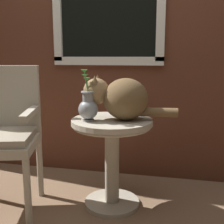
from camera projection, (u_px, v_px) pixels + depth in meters
The scene contains 6 objects.
ground_plane at pixel (86, 220), 1.88m from camera, with size 6.00×6.00×0.00m, color #7F6047.
back_wall at pixel (113, 24), 2.42m from camera, with size 4.00×0.07×2.60m.
wicker_side_table at pixel (112, 145), 2.00m from camera, with size 0.55×0.55×0.63m.
wicker_chair at pixel (1, 129), 1.96m from camera, with size 0.59×0.57×0.98m.
cat at pixel (121, 98), 1.93m from camera, with size 0.63×0.30×0.30m.
pewter_vase_with_ivy at pixel (88, 106), 1.89m from camera, with size 0.13×0.13×0.34m.
Camera 1 is at (0.53, -1.64, 1.05)m, focal length 46.45 mm.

